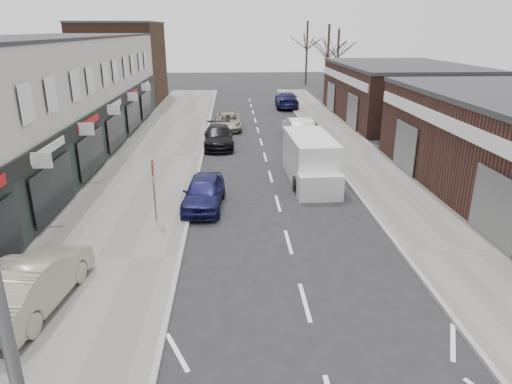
{
  "coord_description": "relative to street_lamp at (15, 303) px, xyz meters",
  "views": [
    {
      "loc": [
        -2.04,
        -5.36,
        7.55
      ],
      "look_at": [
        -1.3,
        8.37,
        2.6
      ],
      "focal_mm": 32.0,
      "sensor_mm": 36.0,
      "label": 1
    }
  ],
  "objects": [
    {
      "name": "pavement_left",
      "position": [
        -2.22,
        22.8,
        -4.56
      ],
      "size": [
        5.5,
        64.0,
        0.12
      ],
      "primitive_type": "cube",
      "color": "slate",
      "rests_on": "ground"
    },
    {
      "name": "pavement_right",
      "position": [
        10.28,
        22.8,
        -4.56
      ],
      "size": [
        3.5,
        64.0,
        0.12
      ],
      "primitive_type": "cube",
      "color": "slate",
      "rests_on": "ground"
    },
    {
      "name": "shop_terrace_left",
      "position": [
        -8.97,
        20.3,
        -1.07
      ],
      "size": [
        8.0,
        41.0,
        7.1
      ],
      "primitive_type": "cube",
      "color": "beige",
      "rests_on": "ground"
    },
    {
      "name": "brick_block_far",
      "position": [
        -8.97,
        45.8,
        -0.62
      ],
      "size": [
        8.0,
        10.0,
        8.0
      ],
      "primitive_type": "cube",
      "color": "#41291B",
      "rests_on": "ground"
    },
    {
      "name": "right_unit_far",
      "position": [
        17.03,
        34.8,
        -2.37
      ],
      "size": [
        10.0,
        16.0,
        4.5
      ],
      "primitive_type": "cube",
      "color": "#3B211B",
      "rests_on": "ground"
    },
    {
      "name": "tree_far_a",
      "position": [
        13.53,
        48.8,
        -4.62
      ],
      "size": [
        3.6,
        3.6,
        8.0
      ],
      "primitive_type": null,
      "color": "#382D26",
      "rests_on": "ground"
    },
    {
      "name": "tree_far_b",
      "position": [
        16.03,
        54.8,
        -4.62
      ],
      "size": [
        3.6,
        3.6,
        7.5
      ],
      "primitive_type": null,
      "color": "#382D26",
      "rests_on": "ground"
    },
    {
      "name": "tree_far_c",
      "position": [
        13.03,
        60.8,
        -4.62
      ],
      "size": [
        3.6,
        3.6,
        8.5
      ],
      "primitive_type": null,
      "color": "#382D26",
      "rests_on": "ground"
    },
    {
      "name": "street_lamp",
      "position": [
        0.0,
        0.0,
        0.0
      ],
      "size": [
        2.23,
        0.22,
        8.0
      ],
      "color": "slate",
      "rests_on": "pavement_left"
    },
    {
      "name": "warning_sign",
      "position": [
        -0.63,
        12.8,
        -2.42
      ],
      "size": [
        0.12,
        0.8,
        2.7
      ],
      "color": "slate",
      "rests_on": "pavement_left"
    },
    {
      "name": "white_van",
      "position": [
        6.53,
        17.99,
        -3.51
      ],
      "size": [
        2.29,
        6.08,
        2.34
      ],
      "rotation": [
        0.0,
        0.0,
        0.03
      ],
      "color": "silver",
      "rests_on": "ground"
    },
    {
      "name": "sedan_on_pavement",
      "position": [
        -3.16,
        6.87,
        -3.75
      ],
      "size": [
        2.18,
        4.74,
        1.51
      ],
      "primitive_type": "imported",
      "rotation": [
        0.0,
        0.0,
        3.01
      ],
      "color": "#A09680",
      "rests_on": "pavement_left"
    },
    {
      "name": "parked_car_left_a",
      "position": [
        1.19,
        14.57,
        -3.91
      ],
      "size": [
        1.97,
        4.27,
        1.42
      ],
      "primitive_type": "imported",
      "rotation": [
        0.0,
        0.0,
        -0.07
      ],
      "color": "#161745",
      "rests_on": "ground"
    },
    {
      "name": "parked_car_left_b",
      "position": [
        1.59,
        25.58,
        -3.92
      ],
      "size": [
        2.08,
        4.84,
        1.39
      ],
      "primitive_type": "imported",
      "rotation": [
        0.0,
        0.0,
        0.03
      ],
      "color": "black",
      "rests_on": "ground"
    },
    {
      "name": "parked_car_left_c",
      "position": [
        2.21,
        31.22,
        -4.0
      ],
      "size": [
        2.13,
        4.5,
        1.24
      ],
      "primitive_type": "imported",
      "rotation": [
        0.0,
        0.0,
        0.02
      ],
      "color": "#A19481",
      "rests_on": "ground"
    },
    {
      "name": "parked_car_right_a",
      "position": [
        7.28,
        27.64,
        -3.84
      ],
      "size": [
        2.0,
        4.85,
        1.56
      ],
      "primitive_type": "imported",
      "rotation": [
        0.0,
        0.0,
        3.22
      ],
      "color": "white",
      "rests_on": "ground"
    },
    {
      "name": "parked_car_right_b",
      "position": [
        8.03,
        27.77,
        -3.96
      ],
      "size": [
        1.64,
        3.92,
        1.33
      ],
      "primitive_type": "imported",
      "rotation": [
        0.0,
        0.0,
        3.16
      ],
      "color": "black",
      "rests_on": "ground"
    },
    {
      "name": "parked_car_right_c",
      "position": [
        8.03,
        41.35,
        -3.84
      ],
      "size": [
        2.46,
        5.49,
        1.56
      ],
      "primitive_type": "imported",
      "rotation": [
        0.0,
        0.0,
        3.09
      ],
      "color": "#12143A",
      "rests_on": "ground"
    }
  ]
}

